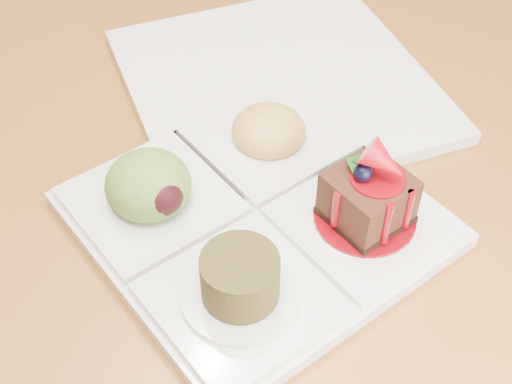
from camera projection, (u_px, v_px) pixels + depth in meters
ground at (136, 368)px, 1.29m from camera, size 6.00×6.00×0.00m
dining_table at (61, 55)px, 0.80m from camera, size 1.00×1.80×0.75m
sampler_plate at (252, 206)px, 0.52m from camera, size 0.24×0.24×0.09m
second_plate at (278, 84)px, 0.64m from camera, size 0.33×0.33×0.01m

